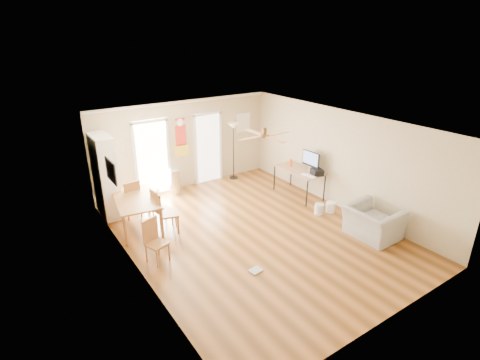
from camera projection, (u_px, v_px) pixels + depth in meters
floor at (254, 233)px, 8.80m from camera, size 7.00×7.00×0.00m
ceiling at (256, 125)px, 7.83m from camera, size 5.50×7.00×0.00m
wall_back at (185, 145)px, 11.01m from camera, size 5.50×0.04×2.60m
wall_front at (392, 256)px, 5.62m from camera, size 5.50×0.04×2.60m
wall_left at (134, 214)px, 6.89m from camera, size 0.04×7.00×2.60m
wall_right at (340, 160)px, 9.74m from camera, size 0.04×7.00×2.60m
crown_molding at (256, 127)px, 7.84m from camera, size 5.50×7.00×0.08m
kitchen_doorway at (152, 159)px, 10.55m from camera, size 0.90×0.10×2.10m
bathroom_doorway at (208, 149)px, 11.48m from camera, size 0.80×0.10×2.10m
wall_decal at (181, 137)px, 10.84m from camera, size 0.46×0.03×1.10m
ac_grille at (243, 122)px, 11.90m from camera, size 0.50×0.04×0.60m
framed_poster at (111, 171)px, 7.83m from camera, size 0.04×0.66×0.48m
ceiling_fan at (265, 136)px, 7.66m from camera, size 1.24×1.24×0.20m
bookshelf at (105, 176)px, 9.31m from camera, size 0.66×1.03×2.11m
dining_table at (138, 213)px, 8.91m from camera, size 1.15×1.67×0.77m
dining_chair_right_a at (162, 207)px, 9.02m from camera, size 0.43×0.43×0.94m
dining_chair_right_b at (169, 212)px, 8.71m from camera, size 0.52×0.52×1.03m
dining_chair_near at (157, 242)px, 7.57m from camera, size 0.49×0.49×0.93m
dining_chair_far at (130, 199)px, 9.41m from camera, size 0.46×0.46×1.00m
trash_can at (175, 182)px, 10.80m from camera, size 0.41×0.41×0.73m
torchiere_lamp at (233, 151)px, 11.72m from camera, size 0.42×0.42×1.80m
computer_desk at (299, 182)px, 10.69m from camera, size 0.73×1.46×0.78m
imac at (311, 162)px, 10.29m from camera, size 0.16×0.63×0.58m
keyboard at (309, 176)px, 10.07m from camera, size 0.22×0.45×0.02m
printer at (317, 172)px, 10.13m from camera, size 0.36×0.39×0.16m
orange_bottle at (291, 163)px, 10.74m from camera, size 0.09×0.09×0.23m
wastebasket_a at (319, 209)px, 9.69m from camera, size 0.28×0.28×0.27m
wastebasket_b at (331, 207)px, 9.78m from camera, size 0.25×0.25×0.27m
floor_cloth at (256, 271)px, 7.41m from camera, size 0.27×0.23×0.04m
armchair at (372, 222)px, 8.53m from camera, size 1.00×1.15×0.74m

